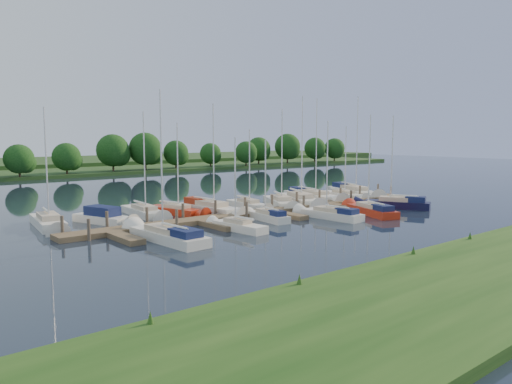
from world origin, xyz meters
TOP-DOWN VIEW (x-y plane):
  - ground at (0.00, 0.00)m, footprint 260.00×260.00m
  - dock at (0.00, 7.31)m, footprint 40.00×6.00m
  - mooring_pilings at (0.00, 8.43)m, footprint 38.24×2.84m
  - far_shore at (0.00, 75.00)m, footprint 180.00×30.00m
  - distant_hill at (0.00, 100.00)m, footprint 220.00×40.00m
  - treeline at (-2.18, 61.66)m, footprint 146.90×10.11m
  - sailboat_n_0 at (-18.59, 13.88)m, footprint 2.71×7.97m
  - motorboat at (-14.23, 12.94)m, footprint 3.55×6.59m
  - sailboat_n_2 at (-9.81, 14.20)m, footprint 2.37×7.93m
  - sailboat_n_3 at (-7.00, 13.14)m, footprint 3.16×7.10m
  - sailboat_n_4 at (-4.10, 11.62)m, footprint 2.78×8.55m
  - sailboat_n_5 at (0.70, 11.84)m, footprint 1.98×6.59m
  - sailboat_n_6 at (4.34, 10.84)m, footprint 4.98×8.03m
  - sailboat_n_7 at (7.20, 10.78)m, footprint 5.07×9.43m
  - sailboat_n_8 at (11.25, 12.72)m, footprint 3.32×9.72m
  - sailboat_n_9 at (14.81, 11.16)m, footprint 2.17×6.99m
  - sailboat_n_10 at (18.05, 12.25)m, footprint 4.93×10.02m
  - sailboat_s_0 at (-13.74, 3.20)m, footprint 2.51×8.80m
  - sailboat_s_1 at (-7.44, 3.07)m, footprint 1.90×5.96m
  - sailboat_s_2 at (-2.57, 5.02)m, footprint 1.86×5.72m
  - sailboat_s_3 at (2.52, 2.27)m, footprint 2.05×7.15m
  - sailboat_s_4 at (7.31, 1.41)m, footprint 4.01×7.63m
  - sailboat_s_5 at (12.58, 2.34)m, footprint 4.68×7.38m

SIDE VIEW (x-z plane):
  - ground at x=0.00m, z-range 0.00..0.00m
  - dock at x=0.00m, z-range 0.00..0.40m
  - sailboat_n_9 at x=14.81m, z-range -4.16..4.70m
  - sailboat_n_3 at x=-7.00m, z-range -4.24..4.79m
  - sailboat_n_2 at x=-9.81m, z-range -4.75..5.29m
  - sailboat_s_1 at x=-7.44m, z-range -3.57..4.12m
  - sailboat_n_5 at x=0.70m, z-range -3.96..4.51m
  - sailboat_n_6 at x=4.34m, z-range -5.03..5.58m
  - sailboat_n_0 at x=-18.59m, z-range -4.82..5.38m
  - sailboat_n_7 at x=7.20m, z-range -5.79..6.36m
  - far_shore at x=0.00m, z-range 0.00..0.60m
  - sailboat_s_2 at x=-2.57m, z-range -3.40..4.04m
  - sailboat_n_8 at x=11.25m, z-range -5.74..6.38m
  - sailboat_s_3 at x=2.52m, z-range -4.26..4.89m
  - sailboat_s_0 at x=-13.74m, z-range -5.23..5.87m
  - sailboat_s_4 at x=7.31m, z-range -4.60..5.24m
  - sailboat_n_10 at x=18.05m, z-range -6.00..6.67m
  - sailboat_s_5 at x=12.58m, z-range -4.62..5.30m
  - sailboat_n_4 at x=-4.10m, z-range -5.12..5.80m
  - motorboat at x=-14.23m, z-range -0.54..1.27m
  - mooring_pilings at x=0.00m, z-range -0.40..1.60m
  - distant_hill at x=0.00m, z-range 0.00..1.40m
  - treeline at x=-2.18m, z-range -0.02..8.05m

